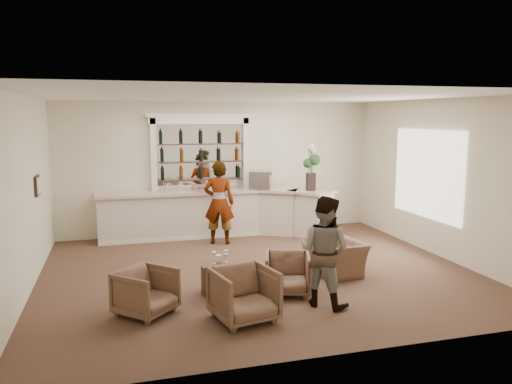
% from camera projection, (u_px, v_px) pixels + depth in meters
% --- Properties ---
extents(ground, '(8.00, 8.00, 0.00)m').
position_uv_depth(ground, '(258.00, 272.00, 9.53)').
color(ground, brown).
rests_on(ground, ground).
extents(room_shell, '(8.04, 7.02, 3.32)m').
position_uv_depth(room_shell, '(256.00, 147.00, 9.90)').
color(room_shell, beige).
rests_on(room_shell, ground).
extents(bar_counter, '(5.72, 1.80, 1.14)m').
position_uv_depth(bar_counter, '(218.00, 213.00, 12.25)').
color(bar_counter, white).
rests_on(bar_counter, ground).
extents(back_bar_alcove, '(2.64, 0.25, 3.00)m').
position_uv_depth(back_bar_alcove, '(201.00, 153.00, 12.34)').
color(back_bar_alcove, white).
rests_on(back_bar_alcove, ground).
extents(cocktail_table, '(0.70, 0.70, 0.50)m').
position_uv_depth(cocktail_table, '(222.00, 278.00, 8.35)').
color(cocktail_table, '#45291D').
rests_on(cocktail_table, ground).
extents(sommelier, '(0.82, 0.67, 1.93)m').
position_uv_depth(sommelier, '(219.00, 203.00, 11.49)').
color(sommelier, gray).
rests_on(sommelier, ground).
extents(guest, '(1.05, 1.07, 1.74)m').
position_uv_depth(guest, '(324.00, 251.00, 7.73)').
color(guest, gray).
rests_on(guest, ground).
extents(armchair_left, '(1.07, 1.07, 0.70)m').
position_uv_depth(armchair_left, '(146.00, 292.00, 7.42)').
color(armchair_left, brown).
rests_on(armchair_left, ground).
extents(armchair_center, '(1.00, 1.02, 0.78)m').
position_uv_depth(armchair_center, '(244.00, 295.00, 7.20)').
color(armchair_center, brown).
rests_on(armchair_center, ground).
extents(armchair_right, '(0.93, 0.94, 0.69)m').
position_uv_depth(armchair_right, '(287.00, 273.00, 8.32)').
color(armchair_right, brown).
rests_on(armchair_right, ground).
extents(armchair_far, '(0.97, 1.08, 0.63)m').
position_uv_depth(armchair_far, '(337.00, 258.00, 9.34)').
color(armchair_far, brown).
rests_on(armchair_far, ground).
extents(espresso_machine, '(0.64, 0.60, 0.45)m').
position_uv_depth(espresso_machine, '(260.00, 180.00, 12.38)').
color(espresso_machine, '#AFAFB4').
rests_on(espresso_machine, bar_counter).
extents(flower_vase, '(0.30, 0.30, 1.13)m').
position_uv_depth(flower_vase, '(311.00, 164.00, 12.13)').
color(flower_vase, black).
rests_on(flower_vase, bar_counter).
extents(wine_glass_bar_left, '(0.07, 0.07, 0.21)m').
position_uv_depth(wine_glass_bar_left, '(167.00, 188.00, 11.86)').
color(wine_glass_bar_left, white).
rests_on(wine_glass_bar_left, bar_counter).
extents(wine_glass_bar_right, '(0.07, 0.07, 0.21)m').
position_uv_depth(wine_glass_bar_right, '(180.00, 188.00, 11.87)').
color(wine_glass_bar_right, white).
rests_on(wine_glass_bar_right, bar_counter).
extents(wine_glass_tbl_a, '(0.07, 0.07, 0.21)m').
position_uv_depth(wine_glass_tbl_a, '(214.00, 258.00, 8.29)').
color(wine_glass_tbl_a, white).
rests_on(wine_glass_tbl_a, cocktail_table).
extents(wine_glass_tbl_b, '(0.07, 0.07, 0.21)m').
position_uv_depth(wine_glass_tbl_b, '(226.00, 256.00, 8.40)').
color(wine_glass_tbl_b, white).
rests_on(wine_glass_tbl_b, cocktail_table).
extents(wine_glass_tbl_c, '(0.07, 0.07, 0.21)m').
position_uv_depth(wine_glass_tbl_c, '(226.00, 260.00, 8.18)').
color(wine_glass_tbl_c, white).
rests_on(wine_glass_tbl_c, cocktail_table).
extents(napkin_holder, '(0.08, 0.08, 0.12)m').
position_uv_depth(napkin_holder, '(219.00, 258.00, 8.43)').
color(napkin_holder, white).
rests_on(napkin_holder, cocktail_table).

